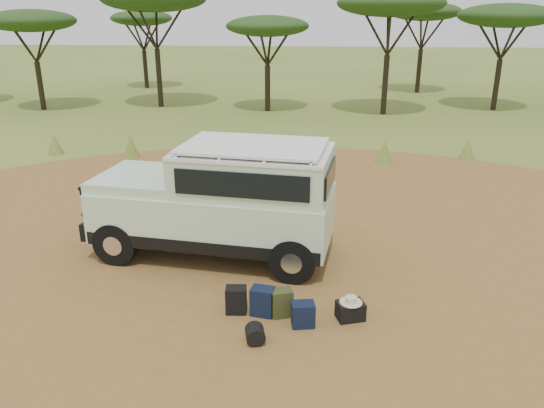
# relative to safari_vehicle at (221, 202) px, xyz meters

# --- Properties ---
(ground) EXTENTS (140.00, 140.00, 0.00)m
(ground) POSITION_rel_safari_vehicle_xyz_m (1.33, -0.65, -1.21)
(ground) COLOR #5C7128
(ground) RESTS_ON ground
(dirt_clearing) EXTENTS (23.00, 23.00, 0.01)m
(dirt_clearing) POSITION_rel_safari_vehicle_xyz_m (1.33, -0.65, -1.21)
(dirt_clearing) COLOR olive
(dirt_clearing) RESTS_ON ground
(grass_fringe) EXTENTS (36.60, 1.60, 0.90)m
(grass_fringe) POSITION_rel_safari_vehicle_xyz_m (1.45, 8.02, -0.81)
(grass_fringe) COLOR #5C7128
(grass_fringe) RESTS_ON ground
(acacia_treeline) EXTENTS (46.70, 13.20, 6.26)m
(acacia_treeline) POSITION_rel_safari_vehicle_xyz_m (2.09, 19.16, 3.66)
(acacia_treeline) COLOR black
(acacia_treeline) RESTS_ON ground
(safari_vehicle) EXTENTS (5.39, 2.69, 2.51)m
(safari_vehicle) POSITION_rel_safari_vehicle_xyz_m (0.00, 0.00, 0.00)
(safari_vehicle) COLOR silver
(safari_vehicle) RESTS_ON ground
(walking_staff) EXTENTS (0.39, 0.41, 1.33)m
(walking_staff) POSITION_rel_safari_vehicle_xyz_m (-0.38, -0.12, -0.55)
(walking_staff) COLOR brown
(walking_staff) RESTS_ON ground
(backpack_black) EXTENTS (0.38, 0.29, 0.49)m
(backpack_black) POSITION_rel_safari_vehicle_xyz_m (0.64, -2.33, -0.97)
(backpack_black) COLOR black
(backpack_black) RESTS_ON ground
(backpack_navy) EXTENTS (0.45, 0.36, 0.52)m
(backpack_navy) POSITION_rel_safari_vehicle_xyz_m (1.12, -2.36, -0.95)
(backpack_navy) COLOR #0F1C31
(backpack_navy) RESTS_ON ground
(backpack_olive) EXTENTS (0.43, 0.37, 0.51)m
(backpack_olive) POSITION_rel_safari_vehicle_xyz_m (1.45, -2.36, -0.96)
(backpack_olive) COLOR #343C1C
(backpack_olive) RESTS_ON ground
(duffel_navy) EXTENTS (0.43, 0.35, 0.43)m
(duffel_navy) POSITION_rel_safari_vehicle_xyz_m (1.83, -2.65, -1.00)
(duffel_navy) COLOR #0F1C31
(duffel_navy) RESTS_ON ground
(hard_case) EXTENTS (0.54, 0.45, 0.33)m
(hard_case) POSITION_rel_safari_vehicle_xyz_m (2.64, -2.37, -1.05)
(hard_case) COLOR black
(hard_case) RESTS_ON ground
(stuff_sack) EXTENTS (0.37, 0.37, 0.31)m
(stuff_sack) POSITION_rel_safari_vehicle_xyz_m (1.08, -3.19, -1.06)
(stuff_sack) COLOR black
(stuff_sack) RESTS_ON ground
(safari_hat) EXTENTS (0.39, 0.39, 0.11)m
(safari_hat) POSITION_rel_safari_vehicle_xyz_m (2.64, -2.37, -0.84)
(safari_hat) COLOR beige
(safari_hat) RESTS_ON hard_case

